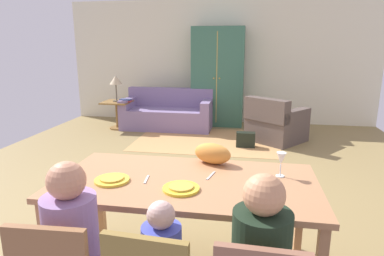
{
  "coord_description": "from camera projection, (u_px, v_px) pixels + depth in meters",
  "views": [
    {
      "loc": [
        0.7,
        -3.74,
        1.71
      ],
      "look_at": [
        0.11,
        -0.3,
        0.85
      ],
      "focal_mm": 31.38,
      "sensor_mm": 36.0,
      "label": 1
    }
  ],
  "objects": [
    {
      "name": "book_lower",
      "position": [
        126.0,
        101.0,
        6.93
      ],
      "size": [
        0.22,
        0.16,
        0.03
      ],
      "primitive_type": "cube",
      "color": "maroon",
      "rests_on": "side_table"
    },
    {
      "name": "dining_table",
      "position": [
        186.0,
        188.0,
        2.45
      ],
      "size": [
        1.89,
        0.96,
        0.76
      ],
      "color": "#AD774E",
      "rests_on": "ground_plane"
    },
    {
      "name": "back_wall",
      "position": [
        219.0,
        62.0,
        7.56
      ],
      "size": [
        6.88,
        0.1,
        2.7
      ],
      "primitive_type": "cube",
      "color": "beige",
      "rests_on": "ground_plane"
    },
    {
      "name": "wine_glass",
      "position": [
        281.0,
        159.0,
        2.47
      ],
      "size": [
        0.07,
        0.07,
        0.19
      ],
      "color": "silver",
      "rests_on": "dining_table"
    },
    {
      "name": "side_table",
      "position": [
        117.0,
        111.0,
        7.04
      ],
      "size": [
        0.56,
        0.56,
        0.58
      ],
      "color": "brown",
      "rests_on": "ground_plane"
    },
    {
      "name": "table_lamp",
      "position": [
        116.0,
        81.0,
        6.89
      ],
      "size": [
        0.26,
        0.26,
        0.54
      ],
      "color": "brown",
      "rests_on": "side_table"
    },
    {
      "name": "armchair",
      "position": [
        275.0,
        124.0,
        6.1
      ],
      "size": [
        1.2,
        1.2,
        0.82
      ],
      "color": "brown",
      "rests_on": "ground_plane"
    },
    {
      "name": "plate_near_man",
      "position": [
        112.0,
        180.0,
        2.41
      ],
      "size": [
        0.25,
        0.25,
        0.02
      ],
      "primitive_type": "cylinder",
      "color": "yellow",
      "rests_on": "dining_table"
    },
    {
      "name": "couch",
      "position": [
        168.0,
        114.0,
        7.14
      ],
      "size": [
        1.87,
        0.86,
        0.82
      ],
      "color": "slate",
      "rests_on": "ground_plane"
    },
    {
      "name": "ground_plane",
      "position": [
        196.0,
        171.0,
        4.73
      ],
      "size": [
        6.88,
        6.5,
        0.02
      ],
      "primitive_type": "cube",
      "color": "olive"
    },
    {
      "name": "armoire",
      "position": [
        218.0,
        77.0,
        7.26
      ],
      "size": [
        1.1,
        0.59,
        2.1
      ],
      "color": "#366650",
      "rests_on": "ground_plane"
    },
    {
      "name": "cat",
      "position": [
        212.0,
        153.0,
        2.76
      ],
      "size": [
        0.36,
        0.26,
        0.17
      ],
      "primitive_type": "ellipsoid",
      "rotation": [
        0.0,
        0.0,
        -0.35
      ],
      "color": "orange",
      "rests_on": "dining_table"
    },
    {
      "name": "fork",
      "position": [
        146.0,
        179.0,
        2.44
      ],
      "size": [
        0.03,
        0.15,
        0.01
      ],
      "primitive_type": "cube",
      "rotation": [
        0.0,
        0.0,
        0.11
      ],
      "color": "silver",
      "rests_on": "dining_table"
    },
    {
      "name": "book_upper",
      "position": [
        125.0,
        100.0,
        6.94
      ],
      "size": [
        0.22,
        0.16,
        0.03
      ],
      "primitive_type": "cube",
      "color": "#38467A",
      "rests_on": "book_lower"
    },
    {
      "name": "handbag",
      "position": [
        246.0,
        140.0,
        5.8
      ],
      "size": [
        0.32,
        0.16,
        0.26
      ],
      "primitive_type": "cube",
      "color": "black",
      "rests_on": "ground_plane"
    },
    {
      "name": "pizza_near_child",
      "position": [
        181.0,
        186.0,
        2.26
      ],
      "size": [
        0.17,
        0.17,
        0.01
      ],
      "primitive_type": "cylinder",
      "color": "gold",
      "rests_on": "plate_near_child"
    },
    {
      "name": "plate_near_child",
      "position": [
        181.0,
        188.0,
        2.26
      ],
      "size": [
        0.25,
        0.25,
        0.02
      ],
      "primitive_type": "cylinder",
      "color": "yellow",
      "rests_on": "dining_table"
    },
    {
      "name": "area_rug",
      "position": [
        207.0,
        140.0,
        6.23
      ],
      "size": [
        2.6,
        1.8,
        0.01
      ],
      "primitive_type": "cube",
      "color": "tan",
      "rests_on": "ground_plane"
    },
    {
      "name": "pizza_near_man",
      "position": [
        112.0,
        178.0,
        2.4
      ],
      "size": [
        0.17,
        0.17,
        0.01
      ],
      "primitive_type": "cylinder",
      "color": "gold",
      "rests_on": "plate_near_man"
    },
    {
      "name": "knife",
      "position": [
        211.0,
        176.0,
        2.51
      ],
      "size": [
        0.05,
        0.17,
        0.01
      ],
      "primitive_type": "cube",
      "rotation": [
        0.0,
        0.0,
        -0.22
      ],
      "color": "silver",
      "rests_on": "dining_table"
    }
  ]
}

